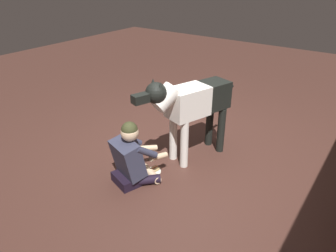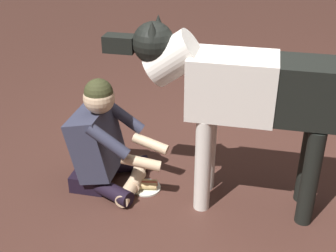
# 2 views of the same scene
# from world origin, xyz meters

# --- Properties ---
(ground_plane) EXTENTS (14.52, 14.52, 0.00)m
(ground_plane) POSITION_xyz_m (0.00, 0.00, 0.00)
(ground_plane) COLOR #432720
(person_sitting_on_floor) EXTENTS (0.72, 0.60, 0.81)m
(person_sitting_on_floor) POSITION_xyz_m (1.00, -0.03, 0.33)
(person_sitting_on_floor) COLOR black
(person_sitting_on_floor) RESTS_ON ground
(large_dog) EXTENTS (1.55, 0.65, 1.23)m
(large_dog) POSITION_xyz_m (0.14, 0.25, 0.80)
(large_dog) COLOR silver
(large_dog) RESTS_ON ground
(hot_dog_on_plate) EXTENTS (0.21, 0.21, 0.06)m
(hot_dog_on_plate) POSITION_xyz_m (0.72, 0.06, 0.03)
(hot_dog_on_plate) COLOR silver
(hot_dog_on_plate) RESTS_ON ground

